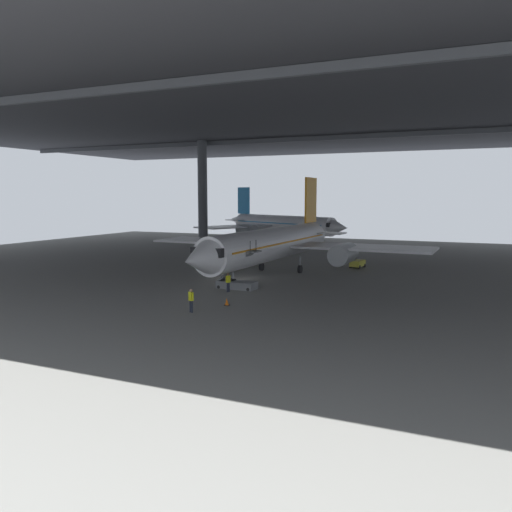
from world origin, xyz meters
TOP-DOWN VIEW (x-y plane):
  - ground_plane at (0.00, 0.00)m, footprint 110.00×110.00m
  - hangar_structure at (-0.06, 13.77)m, footprint 121.00×99.00m
  - airplane_main at (1.39, 5.53)m, footprint 32.79×34.06m
  - boarding_stairs at (1.66, -3.97)m, footprint 4.09×1.61m
  - crew_worker_near_nose at (2.84, -14.05)m, footprint 0.52×0.33m
  - crew_worker_by_stairs at (1.65, -5.80)m, footprint 0.34×0.52m
  - airplane_distant at (-12.95, 44.14)m, footprint 29.90×30.04m
  - traffic_cone_orange at (4.11, -10.84)m, footprint 0.36×0.36m
  - baggage_tug at (8.60, 14.20)m, footprint 1.58×2.36m

SIDE VIEW (x-z plane):
  - ground_plane at x=0.00m, z-range 0.00..0.00m
  - traffic_cone_orange at x=4.11m, z-range -0.01..0.59m
  - baggage_tug at x=8.60m, z-range 0.08..0.98m
  - boarding_stairs at x=1.66m, z-range -1.54..2.98m
  - crew_worker_by_stairs at x=1.65m, z-range 0.12..1.82m
  - crew_worker_near_nose at x=2.84m, z-range 0.13..1.89m
  - airplane_distant at x=-12.95m, z-range -1.88..8.31m
  - airplane_main at x=1.39m, z-range -2.07..8.72m
  - hangar_structure at x=-0.06m, z-range 8.71..27.41m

